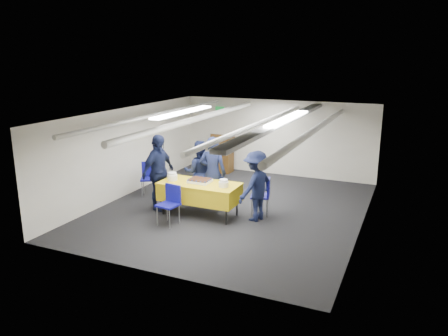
{
  "coord_description": "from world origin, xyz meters",
  "views": [
    {
      "loc": [
        3.85,
        -9.2,
        3.6
      ],
      "look_at": [
        -0.13,
        -0.2,
        1.05
      ],
      "focal_mm": 35.0,
      "sensor_mm": 36.0,
      "label": 1
    }
  ],
  "objects_px": {
    "sailor_a": "(213,173)",
    "sailor_d": "(256,186)",
    "serving_table": "(200,192)",
    "chair_right": "(264,193)",
    "chair_near": "(170,200)",
    "podium": "(223,153)",
    "sailor_b": "(199,172)",
    "chair_left": "(149,175)",
    "sailor_c": "(158,172)",
    "sheet_cake": "(200,181)"
  },
  "relations": [
    {
      "from": "serving_table",
      "to": "sailor_d",
      "type": "bearing_deg",
      "value": 10.34
    },
    {
      "from": "serving_table",
      "to": "chair_near",
      "type": "relative_size",
      "value": 2.12
    },
    {
      "from": "sheet_cake",
      "to": "chair_left",
      "type": "height_order",
      "value": "chair_left"
    },
    {
      "from": "chair_near",
      "to": "sailor_a",
      "type": "relative_size",
      "value": 0.49
    },
    {
      "from": "chair_left",
      "to": "sheet_cake",
      "type": "bearing_deg",
      "value": -22.57
    },
    {
      "from": "sheet_cake",
      "to": "serving_table",
      "type": "bearing_deg",
      "value": -76.01
    },
    {
      "from": "chair_right",
      "to": "sailor_b",
      "type": "height_order",
      "value": "sailor_b"
    },
    {
      "from": "chair_left",
      "to": "sailor_d",
      "type": "xyz_separation_m",
      "value": [
        3.21,
        -0.61,
        0.26
      ]
    },
    {
      "from": "sailor_a",
      "to": "sailor_d",
      "type": "xyz_separation_m",
      "value": [
        1.2,
        -0.29,
        -0.09
      ]
    },
    {
      "from": "podium",
      "to": "sailor_c",
      "type": "relative_size",
      "value": 0.69
    },
    {
      "from": "serving_table",
      "to": "podium",
      "type": "relative_size",
      "value": 1.47
    },
    {
      "from": "chair_right",
      "to": "sailor_b",
      "type": "xyz_separation_m",
      "value": [
        -1.74,
        0.15,
        0.26
      ]
    },
    {
      "from": "sailor_b",
      "to": "sailor_d",
      "type": "bearing_deg",
      "value": 137.14
    },
    {
      "from": "sailor_c",
      "to": "sailor_d",
      "type": "bearing_deg",
      "value": -76.6
    },
    {
      "from": "chair_left",
      "to": "sailor_c",
      "type": "xyz_separation_m",
      "value": [
        0.85,
        -0.87,
        0.38
      ]
    },
    {
      "from": "sheet_cake",
      "to": "chair_right",
      "type": "height_order",
      "value": "chair_right"
    },
    {
      "from": "sailor_c",
      "to": "chair_left",
      "type": "bearing_deg",
      "value": 51.33
    },
    {
      "from": "chair_right",
      "to": "sailor_a",
      "type": "distance_m",
      "value": 1.31
    },
    {
      "from": "chair_near",
      "to": "sheet_cake",
      "type": "bearing_deg",
      "value": 66.9
    },
    {
      "from": "chair_right",
      "to": "sailor_b",
      "type": "relative_size",
      "value": 0.55
    },
    {
      "from": "chair_right",
      "to": "sailor_d",
      "type": "relative_size",
      "value": 0.55
    },
    {
      "from": "sailor_b",
      "to": "podium",
      "type": "bearing_deg",
      "value": -102.71
    },
    {
      "from": "serving_table",
      "to": "chair_right",
      "type": "xyz_separation_m",
      "value": [
        1.35,
        0.61,
        -0.03
      ]
    },
    {
      "from": "sailor_b",
      "to": "sailor_c",
      "type": "relative_size",
      "value": 0.87
    },
    {
      "from": "serving_table",
      "to": "chair_left",
      "type": "distance_m",
      "value": 2.1
    },
    {
      "from": "chair_left",
      "to": "chair_right",
      "type": "bearing_deg",
      "value": -4.1
    },
    {
      "from": "sailor_d",
      "to": "sheet_cake",
      "type": "bearing_deg",
      "value": -62.71
    },
    {
      "from": "serving_table",
      "to": "sailor_b",
      "type": "height_order",
      "value": "sailor_b"
    },
    {
      "from": "chair_right",
      "to": "sailor_c",
      "type": "distance_m",
      "value": 2.53
    },
    {
      "from": "chair_left",
      "to": "sailor_b",
      "type": "distance_m",
      "value": 1.55
    },
    {
      "from": "podium",
      "to": "sailor_a",
      "type": "distance_m",
      "value": 3.42
    },
    {
      "from": "sailor_a",
      "to": "sailor_d",
      "type": "distance_m",
      "value": 1.24
    },
    {
      "from": "serving_table",
      "to": "podium",
      "type": "bearing_deg",
      "value": 105.96
    },
    {
      "from": "chair_right",
      "to": "sailor_b",
      "type": "distance_m",
      "value": 1.77
    },
    {
      "from": "chair_right",
      "to": "podium",
      "type": "bearing_deg",
      "value": 127.72
    },
    {
      "from": "sheet_cake",
      "to": "sailor_b",
      "type": "height_order",
      "value": "sailor_b"
    },
    {
      "from": "sheet_cake",
      "to": "chair_right",
      "type": "bearing_deg",
      "value": 22.35
    },
    {
      "from": "chair_left",
      "to": "podium",
      "type": "bearing_deg",
      "value": 73.49
    },
    {
      "from": "chair_near",
      "to": "chair_right",
      "type": "distance_m",
      "value": 2.16
    },
    {
      "from": "chair_near",
      "to": "serving_table",
      "type": "bearing_deg",
      "value": 64.73
    },
    {
      "from": "chair_right",
      "to": "serving_table",
      "type": "bearing_deg",
      "value": -155.71
    },
    {
      "from": "sheet_cake",
      "to": "chair_near",
      "type": "xyz_separation_m",
      "value": [
        -0.33,
        -0.78,
        -0.28
      ]
    },
    {
      "from": "sailor_a",
      "to": "chair_right",
      "type": "bearing_deg",
      "value": 173.64
    },
    {
      "from": "serving_table",
      "to": "sailor_b",
      "type": "relative_size",
      "value": 1.16
    },
    {
      "from": "chair_near",
      "to": "chair_right",
      "type": "bearing_deg",
      "value": 38.33
    },
    {
      "from": "sheet_cake",
      "to": "podium",
      "type": "distance_m",
      "value": 3.84
    },
    {
      "from": "chair_left",
      "to": "sailor_d",
      "type": "bearing_deg",
      "value": -10.72
    },
    {
      "from": "serving_table",
      "to": "sailor_d",
      "type": "height_order",
      "value": "sailor_d"
    },
    {
      "from": "sailor_a",
      "to": "sailor_d",
      "type": "relative_size",
      "value": 1.11
    },
    {
      "from": "serving_table",
      "to": "sailor_c",
      "type": "height_order",
      "value": "sailor_c"
    }
  ]
}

